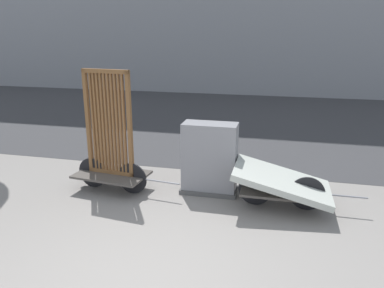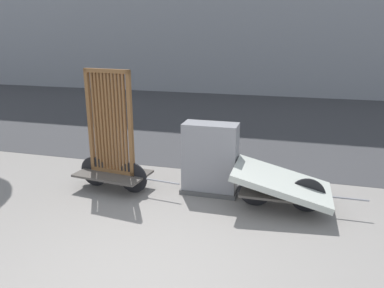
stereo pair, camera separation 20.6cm
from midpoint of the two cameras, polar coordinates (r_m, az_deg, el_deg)
name	(u,v)px [view 1 (the left image)]	position (r m, az deg, el deg)	size (l,w,h in m)	color
ground_plane	(142,287)	(4.69, -9.01, -20.69)	(60.00, 60.00, 0.00)	gray
road_strip	(237,119)	(12.80, 6.36, 3.82)	(56.00, 10.26, 0.01)	#38383A
bike_cart_with_bedframe	(111,151)	(6.96, -13.14, -1.00)	(2.05, 0.94, 2.23)	#4C4742
bike_cart_with_mattress	(282,183)	(6.38, 12.59, -5.88)	(2.15, 1.09, 0.71)	#4C4742
utility_cabinet	(210,161)	(6.75, 1.83, -2.56)	(1.03, 0.51, 1.30)	#4C4C4C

